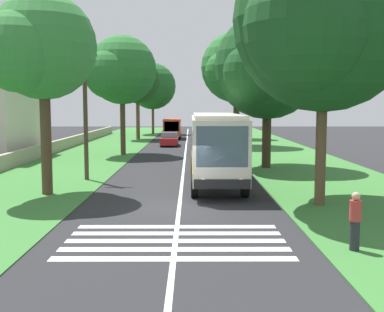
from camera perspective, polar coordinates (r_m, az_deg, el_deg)
The scene contains 20 objects.
ground at distance 20.03m, azimuth -1.51°, elevation -6.18°, with size 160.00×160.00×0.00m, color #262628.
grass_verge_left at distance 35.90m, azimuth -14.13°, elevation -0.99°, with size 120.00×8.00×0.04m, color #387533.
grass_verge_right at distance 35.68m, azimuth 12.36°, elevation -0.99°, with size 120.00×8.00×0.04m, color #387533.
centre_line at distance 34.84m, azimuth -0.93°, elevation -1.04°, with size 110.00×0.16×0.01m, color silver.
coach_bus at distance 26.31m, azimuth 2.74°, elevation 1.41°, with size 11.16×2.62×3.73m.
zebra_crossing at distance 15.51m, azimuth -1.92°, elevation -9.76°, with size 4.05×6.80×0.01m.
trailing_car_0 at distance 43.47m, azimuth 1.43°, elevation 1.20°, with size 4.30×1.78×1.43m.
trailing_car_1 at distance 51.47m, azimuth -2.62°, elevation 1.92°, with size 4.30×1.78×1.43m.
trailing_minibus_0 at distance 62.58m, azimuth -2.27°, elevation 3.42°, with size 6.00×2.14×2.53m.
roadside_tree_left_0 at distance 42.38m, azimuth -8.27°, elevation 9.52°, with size 7.30×5.74×9.97m.
roadside_tree_left_1 at distance 23.98m, azimuth -17.27°, elevation 11.64°, with size 5.92×4.95×9.27m.
roadside_tree_left_2 at distance 73.07m, azimuth -4.67°, elevation 7.86°, with size 8.26×6.71×10.30m.
roadside_tree_left_3 at distance 61.36m, azimuth -6.40°, elevation 8.44°, with size 6.63×5.48×9.88m.
roadside_tree_right_0 at distance 21.38m, azimuth 14.42°, elevation 14.33°, with size 8.95×7.42×11.27m.
roadside_tree_right_1 at distance 51.08m, azimuth 4.96°, elevation 9.96°, with size 8.29×7.18×11.60m.
roadside_tree_right_2 at distance 62.53m, azimuth 5.13°, elevation 8.84°, with size 5.71×4.53×9.88m.
roadside_tree_right_3 at distance 33.53m, azimuth 8.43°, elevation 9.88°, with size 8.18×6.98×10.21m.
utility_pole at distance 28.07m, azimuth -12.20°, elevation 5.19°, with size 0.24×1.40×7.48m.
roadside_wall at distance 41.55m, azimuth -17.05°, elevation 0.57°, with size 70.00×0.40×1.01m, color #9E937F.
pedestrian at distance 14.94m, azimuth 18.31°, elevation -7.09°, with size 0.34×0.34×1.69m.
Camera 1 is at (-19.59, -0.47, 4.17)m, focal length 46.22 mm.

